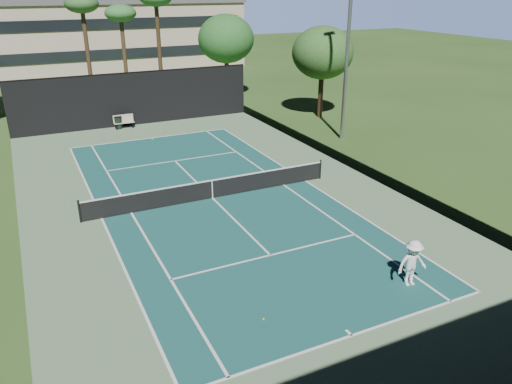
# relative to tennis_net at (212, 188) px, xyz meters

# --- Properties ---
(ground) EXTENTS (160.00, 160.00, 0.00)m
(ground) POSITION_rel_tennis_net_xyz_m (0.00, 0.00, -0.56)
(ground) COLOR #2F521E
(ground) RESTS_ON ground
(apron_slab) EXTENTS (18.00, 32.00, 0.01)m
(apron_slab) POSITION_rel_tennis_net_xyz_m (0.00, 0.00, -0.55)
(apron_slab) COLOR #65875E
(apron_slab) RESTS_ON ground
(court_surface) EXTENTS (10.97, 23.77, 0.01)m
(court_surface) POSITION_rel_tennis_net_xyz_m (0.00, 0.00, -0.55)
(court_surface) COLOR #1A5350
(court_surface) RESTS_ON ground
(court_lines) EXTENTS (11.07, 23.87, 0.01)m
(court_lines) POSITION_rel_tennis_net_xyz_m (0.00, 0.00, -0.54)
(court_lines) COLOR white
(court_lines) RESTS_ON ground
(tennis_net) EXTENTS (12.90, 0.10, 1.10)m
(tennis_net) POSITION_rel_tennis_net_xyz_m (0.00, 0.00, 0.00)
(tennis_net) COLOR black
(tennis_net) RESTS_ON ground
(fence) EXTENTS (18.04, 32.05, 4.03)m
(fence) POSITION_rel_tennis_net_xyz_m (0.00, 0.06, 1.45)
(fence) COLOR black
(fence) RESTS_ON ground
(player) EXTENTS (1.22, 0.79, 1.77)m
(player) POSITION_rel_tennis_net_xyz_m (3.59, -10.43, 0.33)
(player) COLOR white
(player) RESTS_ON ground
(tennis_ball_a) EXTENTS (0.08, 0.08, 0.08)m
(tennis_ball_a) POSITION_rel_tennis_net_xyz_m (-2.10, -9.99, -0.52)
(tennis_ball_a) COLOR gold
(tennis_ball_a) RESTS_ON ground
(tennis_ball_b) EXTENTS (0.07, 0.07, 0.07)m
(tennis_ball_b) POSITION_rel_tennis_net_xyz_m (-1.70, 1.18, -0.52)
(tennis_ball_b) COLOR #C6E133
(tennis_ball_b) RESTS_ON ground
(tennis_ball_c) EXTENTS (0.07, 0.07, 0.07)m
(tennis_ball_c) POSITION_rel_tennis_net_xyz_m (3.34, 1.34, -0.52)
(tennis_ball_c) COLOR #D2F337
(tennis_ball_c) RESTS_ON ground
(tennis_ball_d) EXTENTS (0.06, 0.06, 0.06)m
(tennis_ball_d) POSITION_rel_tennis_net_xyz_m (-6.77, 2.28, -0.53)
(tennis_ball_d) COLOR #E1EF36
(tennis_ball_d) RESTS_ON ground
(park_bench) EXTENTS (1.50, 0.45, 1.02)m
(park_bench) POSITION_rel_tennis_net_xyz_m (-1.17, 15.39, -0.01)
(park_bench) COLOR beige
(park_bench) RESTS_ON ground
(trash_bin) EXTENTS (0.56, 0.56, 0.95)m
(trash_bin) POSITION_rel_tennis_net_xyz_m (-1.57, 15.41, -0.08)
(trash_bin) COLOR black
(trash_bin) RESTS_ON ground
(palm_a) EXTENTS (2.80, 2.80, 9.32)m
(palm_a) POSITION_rel_tennis_net_xyz_m (-2.00, 24.00, 7.63)
(palm_a) COLOR #47321E
(palm_a) RESTS_ON ground
(palm_b) EXTENTS (2.80, 2.80, 8.42)m
(palm_b) POSITION_rel_tennis_net_xyz_m (1.50, 26.00, 6.80)
(palm_b) COLOR #49361F
(palm_b) RESTS_ON ground
(palm_c) EXTENTS (2.80, 2.80, 9.77)m
(palm_c) POSITION_rel_tennis_net_xyz_m (4.00, 23.00, 8.05)
(palm_c) COLOR #412E1C
(palm_c) RESTS_ON ground
(decid_tree_a) EXTENTS (5.12, 5.12, 7.62)m
(decid_tree_a) POSITION_rel_tennis_net_xyz_m (10.00, 22.00, 4.86)
(decid_tree_a) COLOR #472E1E
(decid_tree_a) RESTS_ON ground
(decid_tree_b) EXTENTS (4.80, 4.80, 7.14)m
(decid_tree_b) POSITION_rel_tennis_net_xyz_m (14.00, 12.00, 4.52)
(decid_tree_b) COLOR #3E2A1A
(decid_tree_b) RESTS_ON ground
(campus_building) EXTENTS (40.50, 12.50, 8.30)m
(campus_building) POSITION_rel_tennis_net_xyz_m (0.00, 45.98, 3.65)
(campus_building) COLOR beige
(campus_building) RESTS_ON ground
(light_pole) EXTENTS (0.90, 0.25, 12.22)m
(light_pole) POSITION_rel_tennis_net_xyz_m (12.00, 6.00, 5.90)
(light_pole) COLOR #96989E
(light_pole) RESTS_ON ground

